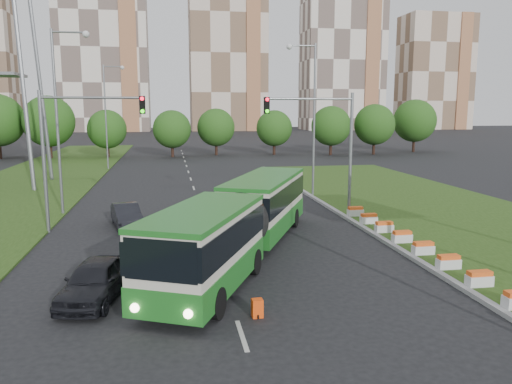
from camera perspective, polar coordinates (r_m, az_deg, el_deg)
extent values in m
plane|color=black|center=(22.15, 3.89, -8.88)|extent=(360.00, 360.00, 0.00)
cube|color=#243F12|center=(34.37, 22.11, -2.83)|extent=(14.00, 60.00, 0.15)
cube|color=gray|center=(31.28, 11.22, -3.44)|extent=(0.30, 60.00, 0.18)
cube|color=#243F12|center=(47.73, -25.49, 0.17)|extent=(12.00, 110.00, 0.10)
cylinder|color=slate|center=(32.64, 10.75, 4.06)|extent=(0.20, 0.20, 8.00)
cylinder|color=slate|center=(31.65, 6.21, 10.54)|extent=(5.50, 0.14, 0.14)
cube|color=black|center=(31.00, 1.23, 9.87)|extent=(0.32, 0.32, 1.00)
cylinder|color=slate|center=(30.37, -23.07, 3.09)|extent=(0.20, 0.20, 8.00)
cylinder|color=slate|center=(29.72, -18.27, 10.20)|extent=(5.50, 0.14, 0.14)
cube|color=black|center=(29.46, -12.86, 9.67)|extent=(0.32, 0.32, 1.00)
cube|color=silver|center=(172.64, -17.08, 15.33)|extent=(28.00, 15.00, 52.00)
cube|color=beige|center=(172.55, -3.27, 15.38)|extent=(25.00, 15.00, 50.00)
cube|color=silver|center=(181.45, 9.80, 14.49)|extent=(27.00, 15.00, 47.00)
cube|color=beige|center=(195.58, 19.72, 12.68)|extent=(24.00, 14.00, 40.00)
cube|color=beige|center=(18.75, -0.31, -6.35)|extent=(2.65, 7.30, 2.86)
cube|color=beige|center=(27.79, -3.53, -1.17)|extent=(2.65, 8.89, 2.86)
cylinder|color=black|center=(22.87, -2.10, -3.60)|extent=(2.65, 1.32, 2.65)
cube|color=#1C641F|center=(19.03, -0.31, -9.11)|extent=(2.73, 7.36, 1.01)
cube|color=#1C641F|center=(27.98, -3.51, -3.09)|extent=(2.73, 8.94, 1.01)
cube|color=black|center=(18.62, -0.31, -4.94)|extent=(2.73, 7.36, 1.11)
cube|color=black|center=(27.71, -3.54, -0.20)|extent=(2.73, 8.94, 1.11)
imported|color=black|center=(19.47, -17.93, -9.58)|extent=(2.65, 4.73, 1.52)
imported|color=black|center=(30.91, -14.57, -2.59)|extent=(2.31, 4.36, 1.37)
imported|color=gray|center=(18.43, -6.22, -10.21)|extent=(0.55, 0.66, 1.54)
cube|color=#FF490D|center=(17.29, 0.14, -13.13)|extent=(0.37, 0.32, 0.63)
cylinder|color=black|center=(17.24, 0.24, -14.07)|extent=(0.04, 0.15, 0.15)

